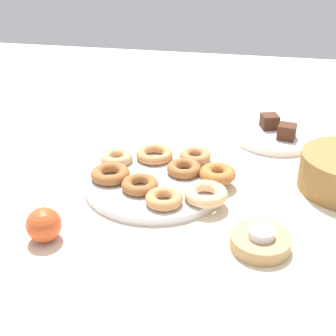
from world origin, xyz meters
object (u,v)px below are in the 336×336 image
at_px(donut_0, 117,157).
at_px(tealight, 261,233).
at_px(donut_2, 206,194).
at_px(apple, 44,225).
at_px(donut_plate, 155,182).
at_px(candle_holder, 260,242).
at_px(donut_8, 218,174).
at_px(brownie_near, 269,121).
at_px(brownie_far, 287,132).
at_px(donut_1, 140,185).
at_px(donut_4, 110,174).
at_px(donut_7, 164,199).
at_px(donut_5, 154,154).
at_px(cake_plate, 275,136).
at_px(donut_6, 195,156).
at_px(donut_3, 184,168).

distance_m(donut_0, tealight, 0.42).
xyz_separation_m(donut_2, apple, (0.17, -0.28, 0.00)).
bearing_deg(donut_0, donut_plate, 60.61).
bearing_deg(candle_holder, donut_8, -154.04).
bearing_deg(donut_0, brownie_near, 128.17).
relative_size(donut_plate, brownie_far, 7.15).
relative_size(donut_plate, donut_1, 4.01).
height_order(donut_1, donut_8, donut_8).
height_order(donut_4, brownie_near, brownie_near).
distance_m(donut_7, tealight, 0.21).
height_order(donut_5, tealight, same).
bearing_deg(donut_7, candle_holder, 67.08).
distance_m(donut_2, candle_holder, 0.17).
xyz_separation_m(cake_plate, brownie_far, (0.03, 0.03, 0.03)).
xyz_separation_m(donut_5, tealight, (0.28, 0.26, 0.00)).
bearing_deg(tealight, donut_plate, -127.25).
distance_m(donut_plate, brownie_near, 0.43).
relative_size(donut_plate, cake_plate, 1.41).
distance_m(donut_5, donut_8, 0.18).
bearing_deg(donut_1, donut_7, 54.11).
bearing_deg(tealight, candle_holder, 0.00).
relative_size(donut_6, brownie_far, 1.70).
relative_size(donut_7, brownie_far, 1.73).
xyz_separation_m(donut_plate, donut_7, (0.10, 0.04, 0.02)).
xyz_separation_m(donut_7, cake_plate, (-0.41, 0.23, -0.02)).
bearing_deg(apple, tealight, 97.82).
distance_m(donut_0, donut_4, 0.08).
bearing_deg(donut_2, tealight, 44.51).
bearing_deg(donut_5, donut_plate, 13.56).
distance_m(donut_2, donut_5, 0.22).
bearing_deg(donut_7, brownie_near, 154.72).
height_order(cake_plate, brownie_far, brownie_far).
relative_size(donut_2, cake_plate, 0.40).
distance_m(donut_4, apple, 0.22).
distance_m(donut_1, tealight, 0.29).
distance_m(brownie_near, apple, 0.71).
bearing_deg(candle_holder, donut_6, -150.31).
distance_m(brownie_far, tealight, 0.47).
bearing_deg(donut_8, donut_4, -79.06).
xyz_separation_m(donut_3, candle_holder, (0.22, 0.18, -0.02)).
height_order(donut_5, brownie_near, brownie_near).
relative_size(donut_3, donut_4, 0.90).
height_order(donut_2, cake_plate, donut_2).
distance_m(donut_plate, cake_plate, 0.41).
distance_m(donut_1, brownie_far, 0.46).
height_order(donut_2, donut_8, donut_8).
bearing_deg(donut_1, brownie_near, 145.56).
height_order(donut_plate, brownie_far, brownie_far).
bearing_deg(cake_plate, apple, -37.92).
bearing_deg(donut_3, donut_8, 80.12).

